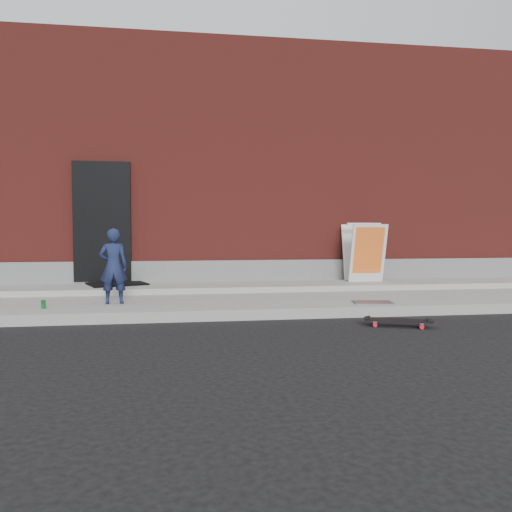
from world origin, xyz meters
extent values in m
plane|color=black|center=(0.00, 0.00, 0.00)|extent=(80.00, 80.00, 0.00)
cube|color=gray|center=(0.00, 1.50, 0.07)|extent=(20.00, 3.00, 0.15)
cube|color=gray|center=(0.00, 2.40, 0.20)|extent=(20.00, 1.20, 0.10)
cube|color=maroon|center=(0.00, 7.00, 2.50)|extent=(20.00, 8.00, 5.00)
cube|color=slate|center=(0.00, 2.97, 0.45)|extent=(20.00, 0.10, 0.40)
cube|color=black|center=(-2.60, 2.96, 1.40)|extent=(1.05, 0.12, 2.25)
imported|color=#161E40|center=(-2.13, 0.85, 0.71)|extent=(0.42, 0.29, 1.12)
cylinder|color=red|center=(1.93, -0.74, 0.03)|extent=(0.07, 0.05, 0.06)
cylinder|color=red|center=(1.86, -0.90, 0.03)|extent=(0.07, 0.05, 0.06)
cylinder|color=red|center=(1.40, -0.52, 0.03)|extent=(0.07, 0.05, 0.06)
cylinder|color=red|center=(1.33, -0.69, 0.03)|extent=(0.07, 0.05, 0.06)
cube|color=silver|center=(1.90, -0.82, 0.07)|extent=(0.12, 0.19, 0.02)
cube|color=silver|center=(1.37, -0.60, 0.07)|extent=(0.12, 0.19, 0.02)
cube|color=black|center=(1.63, -0.71, 0.08)|extent=(0.84, 0.51, 0.02)
cube|color=silver|center=(2.38, 2.32, 0.80)|extent=(0.68, 0.32, 1.10)
cube|color=silver|center=(2.39, 2.81, 0.80)|extent=(0.68, 0.32, 1.10)
cube|color=gold|center=(2.38, 2.29, 0.75)|extent=(0.57, 0.24, 0.88)
cube|color=silver|center=(2.39, 2.56, 1.35)|extent=(0.68, 0.07, 0.06)
cylinder|color=#19813A|center=(-3.03, 0.51, 0.21)|extent=(0.08, 0.08, 0.12)
cube|color=black|center=(-2.30, 2.59, 0.26)|extent=(1.20, 1.09, 0.03)
cube|color=#5D5D62|center=(1.71, 0.35, 0.16)|extent=(0.63, 0.46, 0.02)
camera|label=1|loc=(-1.10, -6.74, 1.25)|focal=35.00mm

